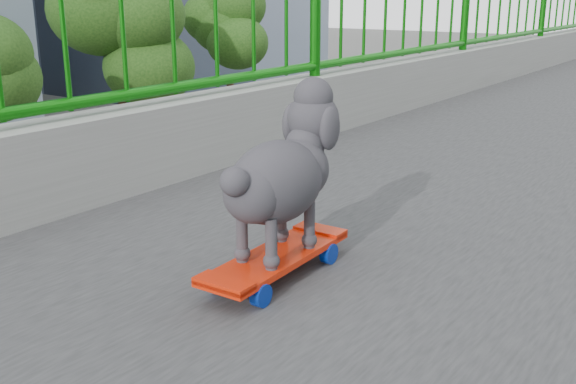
# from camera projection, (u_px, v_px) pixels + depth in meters

# --- Properties ---
(skateboard) EXTENTS (0.17, 0.50, 0.07)m
(skateboard) POSITION_uv_depth(u_px,v_px,m) (277.00, 260.00, 1.73)
(skateboard) COLOR red
(skateboard) RESTS_ON footbridge
(poodle) EXTENTS (0.21, 0.48, 0.39)m
(poodle) POSITION_uv_depth(u_px,v_px,m) (282.00, 172.00, 1.69)
(poodle) COLOR #28262A
(poodle) RESTS_ON skateboard
(car_1) EXTENTS (1.41, 4.04, 1.33)m
(car_1) POSITION_uv_depth(u_px,v_px,m) (358.00, 229.00, 20.90)
(car_1) COLOR white
(car_1) RESTS_ON ground
(car_2) EXTENTS (2.45, 5.31, 1.48)m
(car_2) POSITION_uv_depth(u_px,v_px,m) (41.00, 306.00, 15.57)
(car_2) COLOR red
(car_2) RESTS_ON ground
(car_4) EXTENTS (1.68, 4.17, 1.42)m
(car_4) POSITION_uv_depth(u_px,v_px,m) (164.00, 173.00, 27.09)
(car_4) COLOR red
(car_4) RESTS_ON ground
(car_5) EXTENTS (1.56, 4.49, 1.48)m
(car_5) POSITION_uv_depth(u_px,v_px,m) (371.00, 313.00, 15.23)
(car_5) COLOR white
(car_5) RESTS_ON ground
(car_6) EXTENTS (2.59, 5.62, 1.56)m
(car_6) POSITION_uv_depth(u_px,v_px,m) (148.00, 338.00, 14.06)
(car_6) COLOR white
(car_6) RESTS_ON ground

